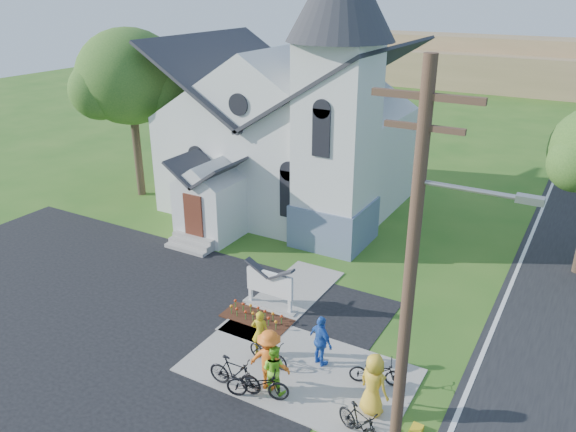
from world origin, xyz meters
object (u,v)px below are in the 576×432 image
Objects in this scene: bike_2 at (268,352)px; cyclist_3 at (269,360)px; cyclist_1 at (274,369)px; bike_1 at (235,374)px; church_sign at (270,284)px; cyclist_0 at (260,333)px; utility_pole at (413,274)px; bike_0 at (258,384)px; cyclist_2 at (321,341)px; bike_4 at (376,372)px; bike_3 at (361,423)px; cyclist_4 at (373,385)px.

cyclist_3 reaches higher than bike_2.
cyclist_1 is 1.03× the size of bike_2.
bike_2 is (0.22, 1.52, -0.13)m from bike_1.
church_sign reaches higher than cyclist_0.
utility_pole is 7.33m from cyclist_0.
cyclist_1 is at bearing 152.88° from cyclist_3.
bike_2 is at bearing 0.35° from bike_0.
cyclist_0 is 1.68m from cyclist_3.
cyclist_2 is 1.13× the size of bike_2.
bike_4 is (3.31, 0.77, 0.02)m from bike_2.
bike_3 is 0.87× the size of cyclist_4.
cyclist_0 is 1.04× the size of bike_2.
cyclist_2 is 0.88× the size of cyclist_3.
utility_pole is 6.56× the size of bike_2.
bike_1 is 0.91× the size of cyclist_3.
cyclist_0 is 0.96× the size of bike_3.
bike_0 is 1.63m from bike_2.
bike_4 is at bearing -22.84° from church_sign.
bike_1 is (-5.08, 0.30, -4.82)m from utility_pole.
cyclist_0 is at bearing -49.79° from cyclist_1.
cyclist_0 reaches higher than cyclist_1.
cyclist_1 reaches higher than bike_2.
bike_2 is (-0.82, 1.03, -0.38)m from cyclist_1.
cyclist_4 is (3.04, 0.52, -0.02)m from cyclist_3.
cyclist_2 is at bearing -113.58° from cyclist_1.
bike_0 is at bearing -62.58° from church_sign.
cyclist_4 reaches higher than cyclist_1.
cyclist_3 reaches higher than bike_3.
bike_1 is at bearing 25.90° from cyclist_3.
bike_2 is at bearing -59.39° from church_sign.
cyclist_0 is 0.93× the size of cyclist_2.
cyclist_4 is at bearing 130.64° from utility_pole.
bike_4 is (3.53, 2.29, -0.11)m from bike_1.
utility_pole is 6.28× the size of cyclist_0.
utility_pole is (6.56, -4.70, 4.38)m from church_sign.
church_sign is at bearing 6.91° from bike_0.
bike_0 is 0.98× the size of cyclist_4.
cyclist_4 is at bearing 176.05° from cyclist_2.
cyclist_2 reaches higher than cyclist_0.
church_sign is 6.32m from cyclist_4.
cyclist_3 is at bearing -26.24° from bike_0.
bike_0 is 0.80m from bike_1.
cyclist_3 is 3.08m from cyclist_4.
cyclist_3 is at bearing -58.65° from church_sign.
cyclist_3 is 1.02× the size of cyclist_4.
bike_4 is at bearing -70.56° from bike_0.
cyclist_0 is at bearing -55.80° from cyclist_3.
bike_0 is 1.08× the size of cyclist_2.
bike_0 is 3.56m from bike_4.
cyclist_3 reaches higher than bike_0.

